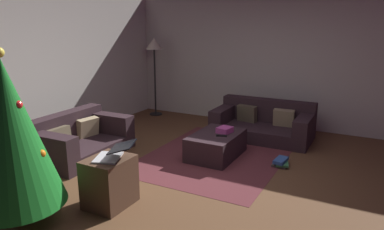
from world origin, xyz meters
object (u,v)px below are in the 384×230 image
Objects in this scene: ottoman at (216,145)px; christmas_tree at (9,134)px; tv_remote at (222,136)px; book_stack at (281,162)px; couch_left at (77,139)px; gift_box at (225,130)px; corner_lamp at (154,50)px; couch_right at (264,123)px; laptop at (113,153)px; side_table at (110,182)px.

christmas_tree is at bearing 159.86° from ottoman.
tv_remote reaches higher than book_stack.
couch_left is 0.85× the size of christmas_tree.
ottoman is at bearing 141.01° from gift_box.
gift_box is 3.08m from corner_lamp.
book_stack is (-1.22, -0.64, -0.20)m from couch_right.
corner_lamp is at bearing 27.39° from laptop.
corner_lamp is (3.71, 1.92, 0.82)m from laptop.
gift_box reaches higher than tv_remote.
laptop is at bearing 167.35° from gift_box.
ottoman is 3.00m from christmas_tree.
couch_right is (2.28, -2.28, -0.01)m from couch_left.
laptop is (-2.06, 0.46, 0.21)m from gift_box.
christmas_tree is at bearing 70.90° from couch_right.
tv_remote is (-0.19, -0.03, -0.03)m from gift_box.
corner_lamp is at bearing -10.35° from couch_right.
ottoman is 4.35× the size of gift_box.
christmas_tree is 3.21× the size of side_table.
side_table is 1.85× the size of book_stack.
laptop reaches higher than tv_remote.
book_stack is at bearing -84.82° from ottoman.
gift_box is at bearing -21.02° from christmas_tree.
couch_left is 2.73× the size of side_table.
christmas_tree reaches higher than couch_left.
ottoman is 1.00m from book_stack.
couch_right is 3.05× the size of side_table.
christmas_tree is 1.17m from side_table.
side_table is at bearing -37.22° from christmas_tree.
side_table is (0.75, -0.57, -0.69)m from christmas_tree.
couch_left is at bearing 110.02° from book_stack.
couch_left reaches higher than book_stack.
gift_box reaches higher than ottoman.
ottoman is 6.16× the size of tv_remote.
ottoman is 1.75× the size of side_table.
side_table is (-1.97, 0.43, 0.10)m from ottoman.
side_table is at bearing 54.76° from couch_left.
side_table is at bearing 167.72° from ottoman.
laptop is 0.31× the size of corner_lamp.
corner_lamp is (4.48, 1.30, 0.48)m from christmas_tree.
corner_lamp is at bearing -174.06° from couch_left.
corner_lamp is (1.67, 3.29, 1.39)m from book_stack.
side_table is (-2.08, 0.52, -0.13)m from gift_box.
christmas_tree is at bearing 140.99° from laptop.
christmas_tree is 1.07× the size of corner_lamp.
couch_left is 3.12m from book_stack.
couch_left is at bearing 58.01° from laptop.
couch_right is 4.31m from christmas_tree.
corner_lamp reaches higher than couch_right.
corner_lamp is (1.76, 2.29, 1.26)m from ottoman.
couch_left is 2.10m from christmas_tree.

